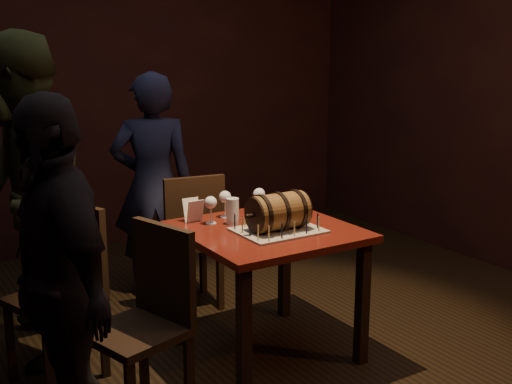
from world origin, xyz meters
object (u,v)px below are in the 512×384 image
Objects in this scene: chair_left_rear at (67,282)px; person_left_front at (58,285)px; wine_glass_mid at (225,198)px; person_back at (153,185)px; barrel_cake at (278,212)px; person_left_rear at (24,201)px; wine_glass_left at (211,204)px; pint_of_ale at (233,212)px; chair_left_front at (149,313)px; wine_glass_right at (259,195)px; chair_back at (191,235)px; pub_table at (267,247)px.

person_left_front is at bearing -107.14° from chair_left_rear.
person_back reaches higher than wine_glass_mid.
barrel_cake is 0.42m from wine_glass_mid.
wine_glass_mid is 1.00m from chair_left_rear.
chair_left_rear is 0.51× the size of person_left_rear.
wine_glass_left is 1.00× the size of wine_glass_mid.
chair_left_rear is 1.24m from person_back.
person_left_rear reaches higher than person_back.
person_back reaches higher than pint_of_ale.
pint_of_ale is (0.10, -0.07, -0.05)m from wine_glass_left.
person_back is at bearing 66.02° from chair_left_front.
chair_left_rear is at bearing 109.70° from chair_left_front.
wine_glass_mid is 0.10× the size of person_back.
barrel_cake reaches higher than wine_glass_right.
person_left_front is (-0.43, -0.12, 0.26)m from chair_left_front.
chair_back is at bearing 76.06° from wine_glass_left.
pint_of_ale is at bearing 30.87° from chair_left_front.
pub_table is 0.81m from chair_back.
wine_glass_mid and wine_glass_right have the same top height.
barrel_cake reaches higher than chair_left_rear.
person_left_rear is 1.05m from person_left_front.
person_left_rear is at bearing 48.79° from person_back.
pub_table is 0.97× the size of chair_back.
wine_glass_left is 1.02m from person_left_rear.
chair_left_front is (0.21, -0.60, 0.00)m from chair_left_rear.
wine_glass_mid is at bearing 77.06° from pint_of_ale.
chair_left_rear is 1.00× the size of chair_left_front.
person_left_rear reaches higher than person_left_front.
wine_glass_mid is 1.00× the size of wine_glass_right.
person_left_front is at bearing -155.23° from wine_glass_right.
wine_glass_left is at bearing -174.47° from wine_glass_right.
person_back is at bearing 44.83° from chair_left_rear.
wine_glass_left is 1.19m from person_left_front.
barrel_cake is at bearing -62.43° from pint_of_ale.
pint_of_ale is at bearing -157.11° from wine_glass_right.
person_left_front is at bearing 5.97° from person_left_rear.
barrel_cake reaches higher than wine_glass_mid.
wine_glass_left is 0.09× the size of person_left_rear.
pub_table is 1.09m from chair_left_rear.
chair_left_rear is 0.52m from person_left_rear.
chair_left_front is 0.51× the size of person_left_rear.
chair_back is (-0.21, 0.52, -0.35)m from wine_glass_right.
pub_table is 0.28m from pint_of_ale.
wine_glass_left is 0.17× the size of chair_left_front.
chair_left_rear is (-1.15, 0.08, -0.35)m from wine_glass_right.
barrel_cake is at bearing 10.44° from chair_left_front.
pub_table is at bearing 118.06° from person_back.
chair_left_front reaches higher than pub_table.
chair_back and chair_left_front have the same top height.
wine_glass_mid is 0.21m from wine_glass_right.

